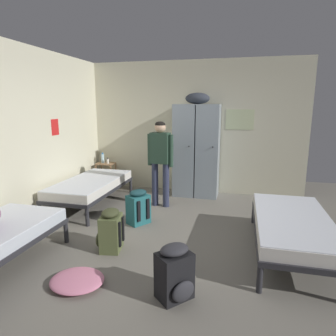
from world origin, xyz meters
name	(u,v)px	position (x,y,z in m)	size (l,w,h in m)	color
ground_plane	(164,237)	(0.00, 0.00, 0.00)	(7.71, 7.71, 0.00)	slate
room_backdrop	(119,132)	(-1.15, 1.19, 1.37)	(4.55, 4.88, 2.73)	beige
locker_bank	(197,149)	(0.12, 2.13, 0.97)	(0.90, 0.55, 2.07)	#8C99A3
shelf_unit	(106,173)	(-1.91, 2.16, 0.35)	(0.38, 0.30, 0.57)	#99704C
bed_right	(293,225)	(1.66, -0.07, 0.38)	(0.90, 1.90, 0.49)	#28282D
bed_left_rear	(91,185)	(-1.66, 1.01, 0.38)	(0.90, 1.90, 0.49)	#28282D
person_traveler	(160,156)	(-0.40, 1.28, 0.94)	(0.49, 0.23, 1.55)	#2D334C
water_bottle	(103,158)	(-1.99, 2.18, 0.67)	(0.07, 0.07, 0.23)	#B2DBEA
lotion_bottle	(108,161)	(-1.84, 2.12, 0.63)	(0.05, 0.05, 0.13)	white
backpack_teal	(138,207)	(-0.53, 0.40, 0.26)	(0.41, 0.41, 0.55)	#23666B
backpack_olive	(110,231)	(-0.57, -0.52, 0.26)	(0.37, 0.36, 0.55)	#566038
backpack_black	(175,273)	(0.45, -1.28, 0.26)	(0.42, 0.42, 0.55)	black
clothes_pile_pink	(77,280)	(-0.58, -1.32, 0.05)	(0.56, 0.50, 0.10)	pink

